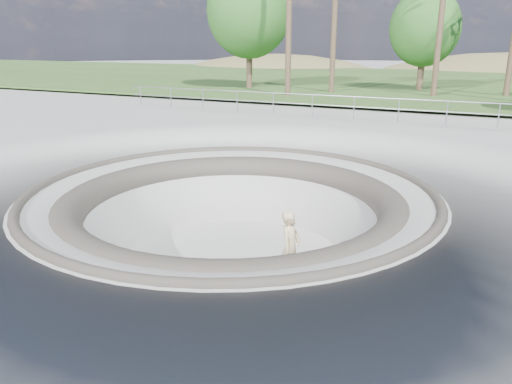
% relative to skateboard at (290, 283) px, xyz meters
% --- Properties ---
extents(ground, '(180.00, 180.00, 0.00)m').
position_rel_skateboard_xyz_m(ground, '(-1.87, 0.71, 1.83)').
color(ground, '#9B9A96').
rests_on(ground, ground).
extents(skate_bowl, '(14.00, 14.00, 4.10)m').
position_rel_skateboard_xyz_m(skate_bowl, '(-1.87, 0.71, -0.00)').
color(skate_bowl, '#9B9A96').
rests_on(skate_bowl, ground).
extents(grass_strip, '(180.00, 36.00, 0.12)m').
position_rel_skateboard_xyz_m(grass_strip, '(-1.87, 34.71, 2.05)').
color(grass_strip, '#344F1F').
rests_on(grass_strip, ground).
extents(distant_hills, '(103.20, 45.00, 28.60)m').
position_rel_skateboard_xyz_m(distant_hills, '(1.90, 57.88, -5.19)').
color(distant_hills, brown).
rests_on(distant_hills, ground).
extents(safety_railing, '(25.00, 0.06, 1.03)m').
position_rel_skateboard_xyz_m(safety_railing, '(-1.87, 12.71, 2.52)').
color(safety_railing, '#92939A').
rests_on(safety_railing, ground).
extents(skateboard, '(0.87, 0.28, 0.09)m').
position_rel_skateboard_xyz_m(skateboard, '(0.00, 0.00, 0.00)').
color(skateboard, brown).
rests_on(skateboard, ground).
extents(skater, '(0.46, 0.67, 1.78)m').
position_rel_skateboard_xyz_m(skater, '(-0.00, 0.00, 0.91)').
color(skater, '#D4B989').
rests_on(skater, skateboard).
extents(bushy_tree_left, '(6.07, 5.52, 8.76)m').
position_rel_skateboard_xyz_m(bushy_tree_left, '(-12.42, 23.56, 7.44)').
color(bushy_tree_left, brown).
rests_on(bushy_tree_left, ground).
extents(bushy_tree_mid, '(4.73, 4.30, 6.82)m').
position_rel_skateboard_xyz_m(bushy_tree_mid, '(-0.92, 27.16, 6.23)').
color(bushy_tree_mid, brown).
rests_on(bushy_tree_mid, ground).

